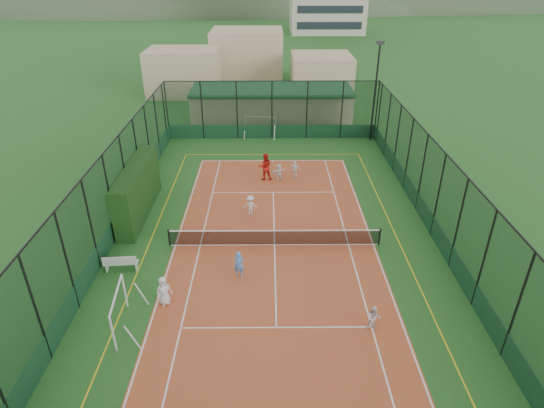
{
  "coord_description": "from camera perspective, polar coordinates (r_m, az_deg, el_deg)",
  "views": [
    {
      "loc": [
        -0.31,
        -21.03,
        14.03
      ],
      "look_at": [
        -0.12,
        2.56,
        1.2
      ],
      "focal_mm": 30.0,
      "sensor_mm": 36.0,
      "label": 1
    }
  ],
  "objects": [
    {
      "name": "coach",
      "position": [
        32.28,
        -0.86,
        4.72
      ],
      "size": [
        1.0,
        0.8,
        1.98
      ],
      "primitive_type": "imported",
      "rotation": [
        0.0,
        0.0,
        3.2
      ],
      "color": "red",
      "rests_on": "court_slab"
    },
    {
      "name": "perimeter_fence",
      "position": [
        23.98,
        0.33,
        -0.2
      ],
      "size": [
        18.12,
        34.12,
        5.0
      ],
      "primitive_type": null,
      "color": "black",
      "rests_on": "ground"
    },
    {
      "name": "white_bench",
      "position": [
        24.37,
        -18.42,
        -6.95
      ],
      "size": [
        1.72,
        0.59,
        0.95
      ],
      "primitive_type": null,
      "rotation": [
        0.0,
        0.0,
        0.07
      ],
      "color": "white",
      "rests_on": "ground"
    },
    {
      "name": "futsal_goal_near",
      "position": [
        20.73,
        -18.63,
        -12.61
      ],
      "size": [
        2.85,
        1.09,
        1.79
      ],
      "primitive_type": null,
      "rotation": [
        0.0,
        0.0,
        1.68
      ],
      "color": "white",
      "rests_on": "ground"
    },
    {
      "name": "child_far_back",
      "position": [
        32.34,
        0.88,
        4.03
      ],
      "size": [
        1.16,
        0.83,
        1.21
      ],
      "primitive_type": "imported",
      "rotation": [
        0.0,
        0.0,
        3.62
      ],
      "color": "white",
      "rests_on": "court_slab"
    },
    {
      "name": "ground",
      "position": [
        25.28,
        0.31,
        -5.17
      ],
      "size": [
        300.0,
        300.0,
        0.0
      ],
      "primitive_type": "plane",
      "color": "#28541C",
      "rests_on": "ground"
    },
    {
      "name": "hedge_left",
      "position": [
        28.86,
        -16.5,
        1.67
      ],
      "size": [
        1.07,
        7.1,
        3.11
      ],
      "primitive_type": "cube",
      "color": "black",
      "rests_on": "ground"
    },
    {
      "name": "distant_hills",
      "position": [
        171.6,
        -0.4,
        23.85
      ],
      "size": [
        200.0,
        60.0,
        24.0
      ],
      "primitive_type": null,
      "color": "#384C33",
      "rests_on": "ground"
    },
    {
      "name": "child_far_right",
      "position": [
        32.62,
        2.91,
        4.33
      ],
      "size": [
        0.82,
        0.44,
        1.33
      ],
      "primitive_type": "imported",
      "rotation": [
        0.0,
        0.0,
        2.99
      ],
      "color": "white",
      "rests_on": "court_slab"
    },
    {
      "name": "floodlight_ne",
      "position": [
        39.92,
        12.8,
        13.49
      ],
      "size": [
        0.6,
        0.26,
        8.25
      ],
      "primitive_type": null,
      "color": "black",
      "rests_on": "ground"
    },
    {
      "name": "tennis_net",
      "position": [
        24.99,
        0.32,
        -4.16
      ],
      "size": [
        11.67,
        0.12,
        1.06
      ],
      "primitive_type": null,
      "color": "black",
      "rests_on": "ground"
    },
    {
      "name": "child_near_left",
      "position": [
        21.52,
        -13.42,
        -10.56
      ],
      "size": [
        0.85,
        0.75,
        1.46
      ],
      "primitive_type": "imported",
      "rotation": [
        0.0,
        0.0,
        0.5
      ],
      "color": "silver",
      "rests_on": "court_slab"
    },
    {
      "name": "child_near_right",
      "position": [
        20.29,
        12.68,
        -13.81
      ],
      "size": [
        0.57,
        0.45,
        1.16
      ],
      "primitive_type": "imported",
      "rotation": [
        0.0,
        0.0,
        -0.02
      ],
      "color": "white",
      "rests_on": "court_slab"
    },
    {
      "name": "court_slab",
      "position": [
        25.28,
        0.31,
        -5.16
      ],
      "size": [
        11.17,
        23.97,
        0.01
      ],
      "primitive_type": "cube",
      "color": "#AB5426",
      "rests_on": "ground"
    },
    {
      "name": "tennis_balls",
      "position": [
        26.69,
        -1.0,
        -3.07
      ],
      "size": [
        6.79,
        0.98,
        0.07
      ],
      "color": "#CCE033",
      "rests_on": "court_slab"
    },
    {
      "name": "child_far_left",
      "position": [
        27.86,
        -2.74,
        -0.17
      ],
      "size": [
        0.86,
        0.52,
        1.31
      ],
      "primitive_type": "imported",
      "rotation": [
        0.0,
        0.0,
        3.1
      ],
      "color": "silver",
      "rests_on": "court_slab"
    },
    {
      "name": "child_near_mid",
      "position": [
        22.65,
        -4.15,
        -7.56
      ],
      "size": [
        0.52,
        0.35,
        1.4
      ],
      "primitive_type": "imported",
      "rotation": [
        0.0,
        0.0,
        -0.02
      ],
      "color": "#5292EA",
      "rests_on": "court_slab"
    },
    {
      "name": "clubhouse",
      "position": [
        44.8,
        -0.05,
        12.4
      ],
      "size": [
        15.2,
        7.2,
        3.15
      ],
      "primitive_type": null,
      "color": "tan",
      "rests_on": "ground"
    },
    {
      "name": "futsal_goal_far",
      "position": [
        40.72,
        -1.44,
        9.69
      ],
      "size": [
        2.83,
        1.17,
        1.77
      ],
      "primitive_type": null,
      "rotation": [
        0.0,
        0.0,
        -0.14
      ],
      "color": "white",
      "rests_on": "ground"
    }
  ]
}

